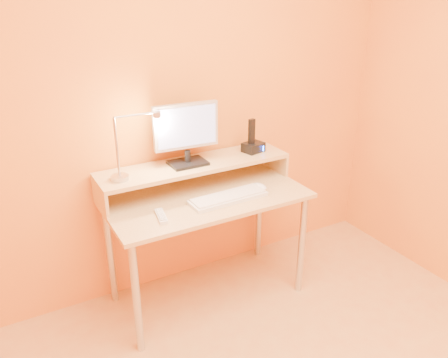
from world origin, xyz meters
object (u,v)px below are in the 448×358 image
keyboard (228,198)px  mouse (260,187)px  phone_dock (253,147)px  monitor_panel (186,126)px  remote_control (161,216)px  lamp_base (120,178)px

keyboard → mouse: 0.25m
phone_dock → mouse: 0.30m
monitor_panel → remote_control: 0.56m
keyboard → remote_control: bearing=-179.6°
phone_dock → mouse: size_ratio=1.21×
mouse → remote_control: bearing=176.0°
monitor_panel → phone_dock: monitor_panel is taller
phone_dock → keyboard: (-0.33, -0.26, -0.18)m
phone_dock → mouse: bearing=-125.5°
keyboard → remote_control: size_ratio=2.88×
remote_control → phone_dock: bearing=30.1°
mouse → monitor_panel: bearing=139.7°
lamp_base → keyboard: lamp_base is taller
monitor_panel → lamp_base: size_ratio=3.95×
phone_dock → keyboard: 0.46m
remote_control → lamp_base: bearing=129.4°
lamp_base → mouse: size_ratio=0.93×
monitor_panel → remote_control: monitor_panel is taller
phone_dock → remote_control: phone_dock is taller
lamp_base → keyboard: (0.56, -0.23, -0.16)m
phone_dock → remote_control: (-0.76, -0.28, -0.18)m
keyboard → monitor_panel: bearing=114.6°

